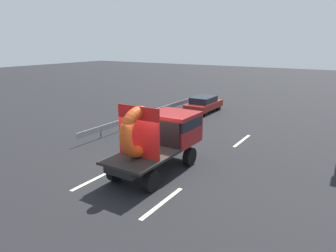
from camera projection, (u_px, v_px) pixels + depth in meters
ground_plane at (140, 176)px, 12.58m from camera, size 120.00×120.00×0.00m
flatbed_truck at (163, 134)px, 13.11m from camera, size 2.02×4.76×3.01m
distant_sedan at (204, 104)px, 23.98m from camera, size 1.63×3.80×1.24m
guardrail at (154, 112)px, 21.83m from camera, size 0.10×14.13×0.71m
lane_dash_left_near at (94, 180)px, 12.29m from camera, size 0.16×2.31×0.01m
lane_dash_left_far at (191, 131)px, 19.08m from camera, size 0.16×2.90×0.01m
lane_dash_right_near at (162, 203)px, 10.51m from camera, size 0.16×2.52×0.01m
lane_dash_right_far at (242, 141)px, 17.15m from camera, size 0.16×2.51×0.01m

